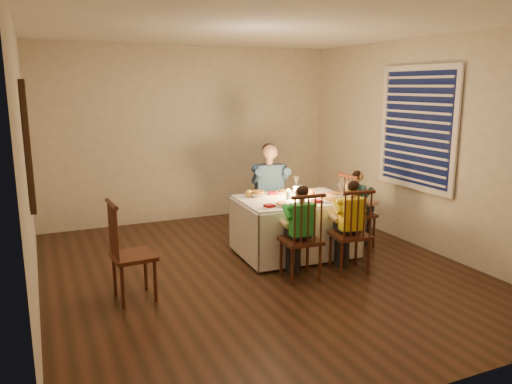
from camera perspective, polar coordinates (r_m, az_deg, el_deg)
name	(u,v)px	position (r m, az deg, el deg)	size (l,w,h in m)	color
ground	(258,271)	(5.63, 0.27, -8.98)	(5.00, 5.00, 0.00)	black
wall_left	(26,169)	(4.84, -24.79, 2.38)	(0.02, 5.00, 2.60)	beige
wall_right	(423,145)	(6.55, 18.59, 5.12)	(0.02, 5.00, 2.60)	beige
wall_back	(190,134)	(7.64, -7.52, 6.54)	(4.50, 0.02, 2.60)	beige
ceiling	(259,27)	(5.29, 0.30, 18.35)	(5.00, 5.00, 0.00)	white
dining_table	(295,215)	(6.03, 4.45, -2.60)	(1.38, 1.03, 0.67)	white
chair_adult	(269,237)	(6.81, 1.54, -5.21)	(0.39, 0.37, 0.95)	#35180E
chair_near_left	(300,278)	(5.44, 5.03, -9.78)	(0.39, 0.37, 0.95)	#35180E
chair_near_right	(348,271)	(5.70, 10.51, -8.91)	(0.39, 0.37, 0.95)	#35180E
chair_end	(356,246)	(6.58, 11.32, -6.08)	(0.39, 0.37, 0.95)	#35180E
chair_extra	(136,298)	(5.08, -13.59, -11.75)	(0.40, 0.38, 0.98)	#35180E
adult	(269,237)	(6.81, 1.54, -5.21)	(0.47, 0.43, 1.28)	navy
child_green	(300,278)	(5.44, 5.03, -9.78)	(0.32, 0.30, 1.02)	green
child_yellow	(348,271)	(5.70, 10.51, -8.91)	(0.33, 0.31, 1.04)	yellow
child_teal	(356,246)	(6.58, 11.32, -6.08)	(0.31, 0.28, 0.99)	#1B3C44
setting_adult	(286,192)	(6.27, 3.42, -0.04)	(0.26, 0.26, 0.02)	silver
setting_green	(284,205)	(5.62, 3.23, -1.45)	(0.26, 0.26, 0.02)	silver
setting_yellow	(330,200)	(5.89, 8.48, -0.94)	(0.26, 0.26, 0.02)	silver
setting_teal	(333,195)	(6.19, 8.77, -0.31)	(0.26, 0.26, 0.02)	silver
candle_left	(288,195)	(5.94, 3.73, -0.33)	(0.06, 0.06, 0.10)	white
candle_right	(302,194)	(6.02, 5.29, -0.20)	(0.06, 0.06, 0.10)	white
squash	(249,193)	(6.04, -0.84, -0.15)	(0.09, 0.09, 0.09)	yellow
orange_fruit	(311,193)	(6.13, 6.36, -0.09)	(0.08, 0.08, 0.08)	orange
serving_bowl	(257,194)	(6.06, 0.13, -0.28)	(0.22, 0.22, 0.05)	silver
wall_mirror	(28,143)	(5.11, -24.61, 5.12)	(0.06, 0.95, 1.15)	black
window_blinds	(416,128)	(6.58, 17.83, 6.95)	(0.07, 1.34, 1.54)	#0D1336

